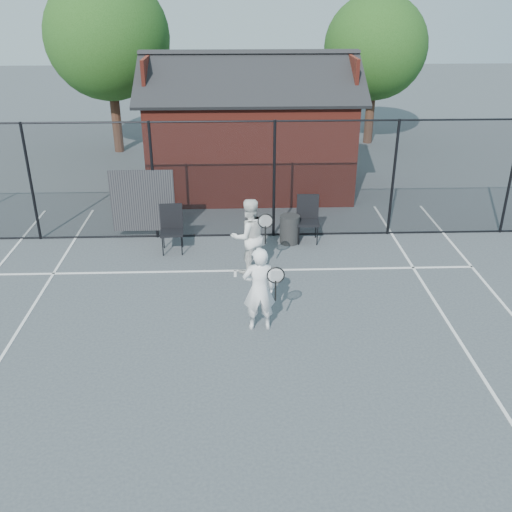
{
  "coord_description": "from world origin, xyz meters",
  "views": [
    {
      "loc": [
        0.06,
        -8.61,
        5.92
      ],
      "look_at": [
        0.42,
        1.47,
        1.1
      ],
      "focal_mm": 40.0,
      "sensor_mm": 36.0,
      "label": 1
    }
  ],
  "objects_px": {
    "player_front": "(259,289)",
    "chair_left": "(172,230)",
    "clubhouse": "(250,137)",
    "chair_right": "(308,220)",
    "waste_bin": "(290,229)",
    "player_back": "(249,236)"
  },
  "relations": [
    {
      "from": "player_back",
      "to": "chair_right",
      "type": "xyz_separation_m",
      "value": [
        1.52,
        1.63,
        -0.3
      ]
    },
    {
      "from": "clubhouse",
      "to": "player_back",
      "type": "relative_size",
      "value": 3.74
    },
    {
      "from": "clubhouse",
      "to": "player_front",
      "type": "distance_m",
      "value": 8.44
    },
    {
      "from": "clubhouse",
      "to": "waste_bin",
      "type": "distance_m",
      "value": 4.71
    },
    {
      "from": "clubhouse",
      "to": "waste_bin",
      "type": "xyz_separation_m",
      "value": [
        0.88,
        -4.46,
        -1.25
      ]
    },
    {
      "from": "chair_right",
      "to": "waste_bin",
      "type": "distance_m",
      "value": 0.51
    },
    {
      "from": "player_back",
      "to": "waste_bin",
      "type": "distance_m",
      "value": 1.96
    },
    {
      "from": "clubhouse",
      "to": "waste_bin",
      "type": "relative_size",
      "value": 9.02
    },
    {
      "from": "player_back",
      "to": "chair_left",
      "type": "xyz_separation_m",
      "value": [
        -1.83,
        1.13,
        -0.31
      ]
    },
    {
      "from": "clubhouse",
      "to": "player_front",
      "type": "height_order",
      "value": "clubhouse"
    },
    {
      "from": "clubhouse",
      "to": "chair_right",
      "type": "distance_m",
      "value": 4.71
    },
    {
      "from": "chair_right",
      "to": "clubhouse",
      "type": "bearing_deg",
      "value": 109.57
    },
    {
      "from": "player_back",
      "to": "player_front",
      "type": "bearing_deg",
      "value": -86.84
    },
    {
      "from": "chair_left",
      "to": "waste_bin",
      "type": "bearing_deg",
      "value": 5.17
    },
    {
      "from": "waste_bin",
      "to": "chair_right",
      "type": "bearing_deg",
      "value": 7.53
    },
    {
      "from": "chair_right",
      "to": "waste_bin",
      "type": "bearing_deg",
      "value": -169.8
    },
    {
      "from": "player_front",
      "to": "chair_left",
      "type": "height_order",
      "value": "player_front"
    },
    {
      "from": "chair_left",
      "to": "chair_right",
      "type": "height_order",
      "value": "chair_right"
    },
    {
      "from": "player_front",
      "to": "chair_right",
      "type": "relative_size",
      "value": 1.45
    },
    {
      "from": "player_front",
      "to": "chair_left",
      "type": "bearing_deg",
      "value": 119.3
    },
    {
      "from": "player_front",
      "to": "player_back",
      "type": "height_order",
      "value": "player_back"
    },
    {
      "from": "player_back",
      "to": "chair_left",
      "type": "distance_m",
      "value": 2.17
    }
  ]
}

